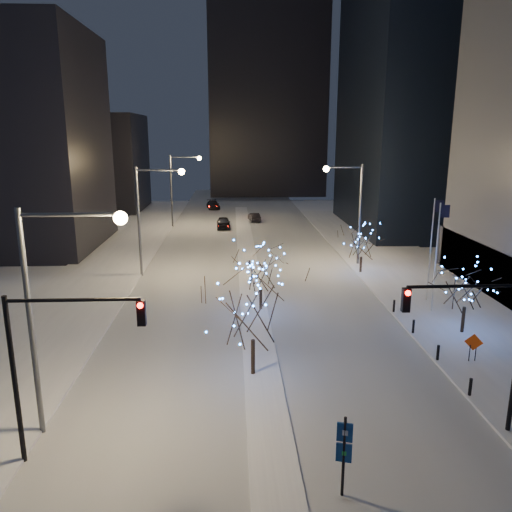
{
  "coord_description": "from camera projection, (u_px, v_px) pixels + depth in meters",
  "views": [
    {
      "loc": [
        -1.52,
        -17.96,
        12.83
      ],
      "look_at": [
        -0.0,
        13.87,
        5.0
      ],
      "focal_mm": 35.0,
      "sensor_mm": 36.0,
      "label": 1
    }
  ],
  "objects": [
    {
      "name": "ground",
      "position": [
        272.0,
        454.0,
        20.55
      ],
      "size": [
        160.0,
        160.0,
        0.0
      ],
      "primitive_type": "plane",
      "color": "white",
      "rests_on": "ground"
    },
    {
      "name": "road",
      "position": [
        247.0,
        254.0,
        54.5
      ],
      "size": [
        20.0,
        130.0,
        0.02
      ],
      "primitive_type": "cube",
      "color": "silver",
      "rests_on": "ground"
    },
    {
      "name": "median",
      "position": [
        248.0,
        265.0,
        49.63
      ],
      "size": [
        2.0,
        80.0,
        0.15
      ],
      "primitive_type": "cube",
      "color": "silver",
      "rests_on": "ground"
    },
    {
      "name": "east_sidewalk",
      "position": [
        436.0,
        295.0,
        40.62
      ],
      "size": [
        10.0,
        90.0,
        0.15
      ],
      "primitive_type": "cube",
      "color": "silver",
      "rests_on": "ground"
    },
    {
      "name": "west_sidewalk",
      "position": [
        75.0,
        300.0,
        39.29
      ],
      "size": [
        8.0,
        90.0,
        0.15
      ],
      "primitive_type": "cube",
      "color": "silver",
      "rests_on": "ground"
    },
    {
      "name": "filler_west_far",
      "position": [
        89.0,
        163.0,
        85.34
      ],
      "size": [
        18.0,
        16.0,
        16.0
      ],
      "primitive_type": "cube",
      "color": "black",
      "rests_on": "ground"
    },
    {
      "name": "horizon_block",
      "position": [
        267.0,
        94.0,
        105.05
      ],
      "size": [
        24.0,
        14.0,
        42.0
      ],
      "primitive_type": "cube",
      "color": "black",
      "rests_on": "ground"
    },
    {
      "name": "street_lamp_w_near",
      "position": [
        53.0,
        292.0,
        20.53
      ],
      "size": [
        4.4,
        0.56,
        10.0
      ],
      "color": "#595E66",
      "rests_on": "ground"
    },
    {
      "name": "street_lamp_w_mid",
      "position": [
        150.0,
        206.0,
        44.78
      ],
      "size": [
        4.4,
        0.56,
        10.0
      ],
      "color": "#595E66",
      "rests_on": "ground"
    },
    {
      "name": "street_lamp_w_far",
      "position": [
        179.0,
        181.0,
        69.03
      ],
      "size": [
        4.4,
        0.56,
        10.0
      ],
      "color": "#595E66",
      "rests_on": "ground"
    },
    {
      "name": "street_lamp_east",
      "position": [
        351.0,
        201.0,
        48.57
      ],
      "size": [
        3.9,
        0.56,
        10.0
      ],
      "color": "#595E66",
      "rests_on": "ground"
    },
    {
      "name": "traffic_signal_west",
      "position": [
        53.0,
        351.0,
        19.02
      ],
      "size": [
        5.26,
        0.43,
        7.0
      ],
      "color": "black",
      "rests_on": "ground"
    },
    {
      "name": "traffic_signal_east",
      "position": [
        484.0,
        333.0,
        20.79
      ],
      "size": [
        5.26,
        0.43,
        7.0
      ],
      "color": "black",
      "rests_on": "ground"
    },
    {
      "name": "flagpoles",
      "position": [
        435.0,
        246.0,
        36.75
      ],
      "size": [
        1.35,
        2.6,
        8.0
      ],
      "color": "silver",
      "rests_on": "east_sidewalk"
    },
    {
      "name": "bollards",
      "position": [
        425.0,
        339.0,
        30.58
      ],
      "size": [
        0.16,
        12.16,
        0.9
      ],
      "color": "black",
      "rests_on": "east_sidewalk"
    },
    {
      "name": "car_near",
      "position": [
        223.0,
        223.0,
        69.2
      ],
      "size": [
        2.0,
        4.64,
        1.56
      ],
      "primitive_type": "imported",
      "rotation": [
        0.0,
        0.0,
        0.04
      ],
      "color": "black",
      "rests_on": "ground"
    },
    {
      "name": "car_mid",
      "position": [
        254.0,
        217.0,
        74.89
      ],
      "size": [
        1.88,
        3.99,
        1.27
      ],
      "primitive_type": "imported",
      "rotation": [
        0.0,
        0.0,
        3.29
      ],
      "color": "black",
      "rests_on": "ground"
    },
    {
      "name": "car_far",
      "position": [
        213.0,
        205.0,
        87.29
      ],
      "size": [
        2.73,
        5.12,
        1.41
      ],
      "primitive_type": "imported",
      "rotation": [
        0.0,
        0.0,
        0.16
      ],
      "color": "black",
      "rests_on": "ground"
    },
    {
      "name": "holiday_tree_median_near",
      "position": [
        253.0,
        305.0,
        26.2
      ],
      "size": [
        6.67,
        6.67,
        6.28
      ],
      "color": "black",
      "rests_on": "median"
    },
    {
      "name": "holiday_tree_median_far",
      "position": [
        261.0,
        268.0,
        36.36
      ],
      "size": [
        5.01,
        5.01,
        4.98
      ],
      "color": "black",
      "rests_on": "median"
    },
    {
      "name": "holiday_tree_plaza_near",
      "position": [
        467.0,
        287.0,
        32.08
      ],
      "size": [
        4.68,
        4.68,
        4.74
      ],
      "color": "black",
      "rests_on": "east_sidewalk"
    },
    {
      "name": "holiday_tree_plaza_far",
      "position": [
        362.0,
        242.0,
        46.37
      ],
      "size": [
        4.84,
        4.84,
        4.62
      ],
      "color": "black",
      "rests_on": "east_sidewalk"
    },
    {
      "name": "wayfinding_sign",
      "position": [
        344.0,
        448.0,
        17.72
      ],
      "size": [
        0.56,
        0.23,
        3.19
      ],
      "rotation": [
        0.0,
        0.0,
        -0.29
      ],
      "color": "black",
      "rests_on": "ground"
    },
    {
      "name": "construction_sign",
      "position": [
        473.0,
        345.0,
        28.36
      ],
      "size": [
        0.95,
        0.4,
        1.66
      ],
      "rotation": [
        0.0,
        0.0,
        -0.37
      ],
      "color": "black",
      "rests_on": "east_sidewalk"
    }
  ]
}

